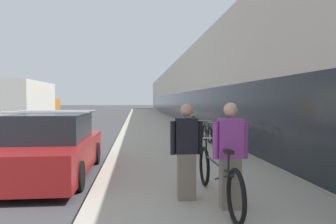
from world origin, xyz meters
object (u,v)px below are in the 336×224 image
bike_rack_hoop (230,140)px  parked_sedan_curbside (53,148)px  cruiser_bike_nearest (218,138)px  person_rider (230,156)px  tandem_bicycle (217,177)px  moving_truck (24,107)px  cruiser_bike_farthest (192,127)px  person_bystander (186,151)px  cruiser_bike_middle (207,133)px

bike_rack_hoop → parked_sedan_curbside: (-4.69, -1.46, 0.04)m
cruiser_bike_nearest → person_rider: bearing=-102.4°
bike_rack_hoop → tandem_bicycle: bearing=-108.9°
parked_sedan_curbside → moving_truck: size_ratio=0.66×
cruiser_bike_farthest → tandem_bicycle: bearing=-97.5°
person_rider → parked_sedan_curbside: bearing=138.6°
cruiser_bike_nearest → moving_truck: bearing=138.2°
tandem_bicycle → cruiser_bike_farthest: (1.30, 9.96, -0.01)m
person_bystander → cruiser_bike_farthest: person_bystander is taller
person_bystander → cruiser_bike_farthest: size_ratio=0.86×
moving_truck → person_bystander: bearing=-62.2°
bike_rack_hoop → cruiser_bike_nearest: cruiser_bike_nearest is taller
person_bystander → cruiser_bike_middle: person_bystander is taller
bike_rack_hoop → cruiser_bike_nearest: (0.00, 1.43, -0.13)m
person_rider → bike_rack_hoop: size_ratio=1.94×
person_rider → moving_truck: size_ratio=0.23×
cruiser_bike_middle → cruiser_bike_farthest: cruiser_bike_farthest is taller
cruiser_bike_middle → parked_sedan_curbside: bearing=-134.0°
person_bystander → person_rider: bearing=-41.5°
person_bystander → parked_sedan_curbside: size_ratio=0.35×
cruiser_bike_middle → person_bystander: bearing=-104.9°
person_rider → bike_rack_hoop: (1.29, 4.46, -0.31)m
bike_rack_hoop → person_rider: bearing=-106.2°
bike_rack_hoop → cruiser_bike_middle: size_ratio=0.51×
parked_sedan_curbside → cruiser_bike_farthest: bearing=57.9°
person_bystander → bike_rack_hoop: bearing=64.3°
cruiser_bike_nearest → cruiser_bike_middle: bearing=87.8°
cruiser_bike_farthest → parked_sedan_curbside: parked_sedan_curbside is taller
tandem_bicycle → parked_sedan_curbside: size_ratio=0.61×
person_bystander → cruiser_bike_nearest: size_ratio=0.92×
cruiser_bike_farthest → moving_truck: (-8.83, 3.55, 0.89)m
cruiser_bike_middle → parked_sedan_curbside: (-4.77, -4.94, 0.20)m
tandem_bicycle → cruiser_bike_middle: size_ratio=1.70×
person_rider → parked_sedan_curbside: 4.54m
person_bystander → cruiser_bike_nearest: bearing=70.5°
person_rider → cruiser_bike_middle: size_ratio=0.99×
tandem_bicycle → cruiser_bike_nearest: (1.41, 5.53, -0.02)m
tandem_bicycle → cruiser_bike_nearest: tandem_bicycle is taller
bike_rack_hoop → parked_sedan_curbside: size_ratio=0.18×
person_rider → cruiser_bike_middle: 8.07m
person_bystander → cruiser_bike_middle: 7.67m
cruiser_bike_middle → cruiser_bike_farthest: bearing=94.3°
person_rider → person_bystander: size_ratio=1.01×
tandem_bicycle → parked_sedan_curbside: parked_sedan_curbside is taller
cruiser_bike_farthest → moving_truck: moving_truck is taller
bike_rack_hoop → cruiser_bike_middle: bearing=88.7°
cruiser_bike_nearest → parked_sedan_curbside: size_ratio=0.38×
cruiser_bike_nearest → parked_sedan_curbside: parked_sedan_curbside is taller
bike_rack_hoop → cruiser_bike_farthest: bearing=91.0°
parked_sedan_curbside → cruiser_bike_middle: bearing=46.0°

